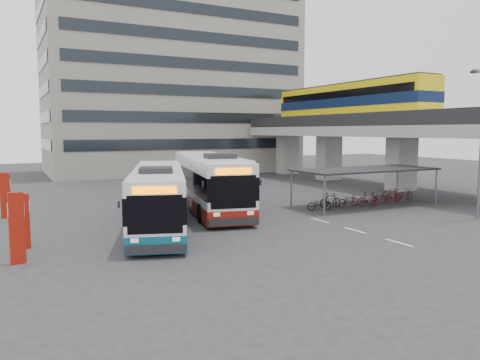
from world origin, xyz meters
name	(u,v)px	position (x,y,z in m)	size (l,w,h in m)	color
ground	(283,224)	(0.00, 0.00, 0.00)	(120.00, 120.00, 0.00)	#28282B
viaduct	(358,119)	(17.00, 13.64, 6.23)	(8.00, 32.00, 9.68)	gray
bike_shelter	(365,186)	(8.50, 3.00, 1.36)	(10.00, 4.00, 2.54)	#595B60
office_block	(171,72)	(6.00, 36.00, 12.50)	(30.00, 15.00, 25.00)	gray
road_markings	(355,230)	(2.50, -3.00, 0.01)	(0.15, 7.60, 0.01)	beige
bus_main	(209,183)	(-1.69, 6.18, 1.76)	(5.39, 13.14, 3.80)	white
bus_teal	(158,198)	(-6.39, 1.95, 1.60)	(6.05, 11.88, 3.45)	white
pedestrian	(173,210)	(-5.31, 2.72, 0.82)	(0.60, 0.39, 1.65)	black
sign_totem_south	(17,227)	(-13.13, -1.84, 1.43)	(0.60, 0.27, 2.78)	#981509
sign_totem_mid	(24,220)	(-12.80, 0.62, 1.24)	(0.52, 0.26, 2.40)	#981509
sign_totem_north	(5,195)	(-13.44, 8.99, 1.38)	(0.57, 0.29, 2.67)	#981509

